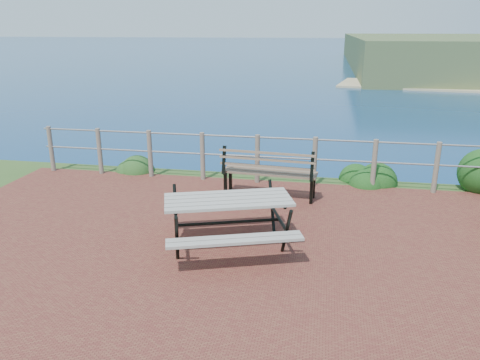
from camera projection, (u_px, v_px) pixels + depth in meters
name	position (u px, v px, depth m)	size (l,w,h in m)	color
ground	(222.00, 257.00, 6.53)	(10.00, 7.00, 0.12)	brown
ocean	(327.00, 36.00, 193.54)	(1200.00, 1200.00, 0.00)	navy
safety_railing	(257.00, 156.00, 9.49)	(9.40, 0.10, 1.00)	#6B5B4C
picnic_table	(228.00, 217.00, 6.66)	(1.92, 1.47, 0.75)	gray
park_bench	(270.00, 164.00, 8.64)	(1.78, 0.59, 0.99)	brown
shrub_lip_west	(135.00, 171.00, 10.46)	(0.87, 0.87, 0.65)	#1E481B
shrub_lip_east	(367.00, 183.00, 9.68)	(0.86, 0.86, 0.63)	#154414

